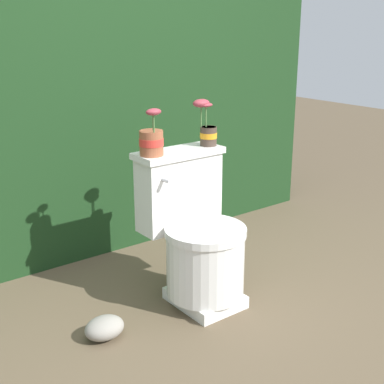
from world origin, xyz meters
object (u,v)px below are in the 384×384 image
(potted_plant_left, at_px, (152,139))
(potted_plant_midleft, at_px, (207,127))
(toilet, at_px, (196,239))
(garden_stone, at_px, (104,328))

(potted_plant_left, distance_m, potted_plant_midleft, 0.33)
(toilet, xyz_separation_m, potted_plant_left, (-0.16, 0.13, 0.49))
(potted_plant_left, xyz_separation_m, garden_stone, (-0.38, -0.16, -0.76))
(toilet, xyz_separation_m, potted_plant_midleft, (0.17, 0.13, 0.51))
(potted_plant_midleft, xyz_separation_m, garden_stone, (-0.71, -0.17, -0.78))
(toilet, height_order, potted_plant_left, potted_plant_left)
(potted_plant_midleft, relative_size, garden_stone, 1.29)
(potted_plant_left, bearing_deg, potted_plant_midleft, 0.73)
(toilet, distance_m, garden_stone, 0.61)
(potted_plant_left, relative_size, potted_plant_midleft, 0.97)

